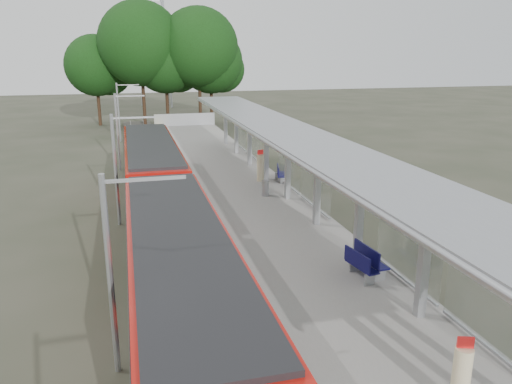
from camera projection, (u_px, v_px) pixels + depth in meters
trackbed at (156, 213)px, 25.80m from camera, size 3.00×70.00×0.24m
platform at (240, 200)px, 26.78m from camera, size 6.00×50.00×1.00m
tactile_strip at (193, 194)px, 26.03m from camera, size 0.60×50.00×0.02m
end_fence at (185, 120)px, 49.72m from camera, size 6.00×0.10×1.20m
train at (162, 209)px, 20.08m from camera, size 2.74×27.60×3.62m
canopy at (293, 143)px, 22.61m from camera, size 3.27×38.00×3.66m
tree_cluster at (165, 53)px, 54.51m from camera, size 19.44×10.81×13.50m
catenary_masts at (117, 166)px, 23.69m from camera, size 2.08×48.16×5.40m
bench_near at (360, 264)px, 16.27m from camera, size 0.65×1.43×0.94m
bench_mid at (369, 259)px, 16.58m from camera, size 0.61×1.53×1.02m
bench_far at (280, 173)px, 28.41m from camera, size 0.75×1.44×0.94m
info_pillar_near at (461, 378)px, 10.25m from camera, size 0.38×0.38×1.68m
info_pillar_far at (260, 168)px, 28.44m from camera, size 0.41×0.41×1.81m
litter_bin at (265, 188)px, 25.64m from camera, size 0.49×0.49×0.80m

